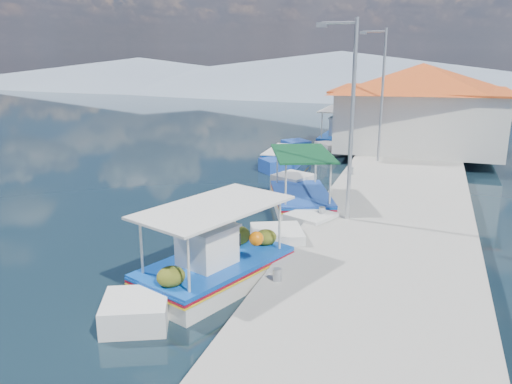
% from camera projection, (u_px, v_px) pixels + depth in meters
% --- Properties ---
extents(ground, '(160.00, 160.00, 0.00)m').
position_uv_depth(ground, '(186.00, 238.00, 15.97)').
color(ground, black).
rests_on(ground, ground).
extents(quay, '(5.00, 44.00, 0.50)m').
position_uv_depth(quay, '(398.00, 197.00, 19.54)').
color(quay, gray).
rests_on(quay, ground).
extents(bollards, '(0.20, 17.20, 0.30)m').
position_uv_depth(bollards, '(340.00, 187.00, 19.40)').
color(bollards, '#A5A8AD').
rests_on(bollards, quay).
extents(main_caique, '(3.55, 6.45, 2.27)m').
position_uv_depth(main_caique, '(215.00, 267.00, 12.81)').
color(main_caique, silver).
rests_on(main_caique, ground).
extents(caique_green_canopy, '(3.39, 5.87, 2.37)m').
position_uv_depth(caique_green_canopy, '(302.00, 201.00, 18.63)').
color(caique_green_canopy, silver).
rests_on(caique_green_canopy, ground).
extents(caique_blue_hull, '(1.82, 5.90, 1.05)m').
position_uv_depth(caique_blue_hull, '(286.00, 157.00, 26.33)').
color(caique_blue_hull, '#1B42A2').
rests_on(caique_blue_hull, ground).
extents(caique_far, '(2.18, 7.02, 2.46)m').
position_uv_depth(caique_far, '(341.00, 138.00, 30.74)').
color(caique_far, silver).
rests_on(caique_far, ground).
extents(harbor_building, '(10.49, 10.49, 4.40)m').
position_uv_depth(harbor_building, '(420.00, 105.00, 26.98)').
color(harbor_building, silver).
rests_on(harbor_building, quay).
extents(lamp_post_near, '(1.21, 0.14, 6.00)m').
position_uv_depth(lamp_post_near, '(349.00, 111.00, 15.36)').
color(lamp_post_near, '#A5A8AD').
rests_on(lamp_post_near, quay).
extents(lamp_post_far, '(1.21, 0.14, 6.00)m').
position_uv_depth(lamp_post_far, '(380.00, 89.00, 23.56)').
color(lamp_post_far, '#A5A8AD').
rests_on(lamp_post_far, quay).
extents(mountain_ridge, '(171.40, 96.00, 5.50)m').
position_uv_depth(mountain_ridge, '(433.00, 77.00, 64.45)').
color(mountain_ridge, gray).
rests_on(mountain_ridge, ground).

